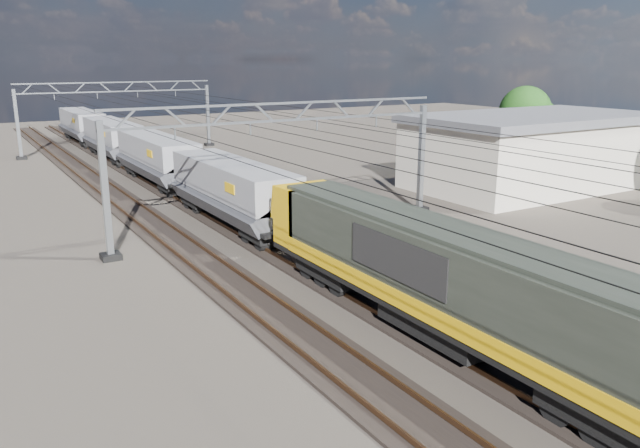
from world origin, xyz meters
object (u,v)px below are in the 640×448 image
hopper_wagon_lead (232,188)px  hopper_wagon_fourth (82,124)px  hopper_wagon_third (112,137)px  hopper_wagon_mid (157,156)px  locomotive (446,277)px  industrial_shed (533,150)px  catenary_gantry_mid (285,162)px  catenary_gantry_far (119,114)px  tree_far (529,114)px

hopper_wagon_lead → hopper_wagon_fourth: 42.60m
hopper_wagon_lead → hopper_wagon_third: same height
hopper_wagon_lead → hopper_wagon_mid: 14.20m
locomotive → hopper_wagon_fourth: locomotive is taller
hopper_wagon_mid → hopper_wagon_third: (0.00, 14.20, 0.00)m
locomotive → industrial_shed: size_ratio=1.13×
catenary_gantry_mid → industrial_shed: catenary_gantry_mid is taller
catenary_gantry_far → tree_far: (30.32, -26.21, 0.55)m
catenary_gantry_far → industrial_shed: size_ratio=1.07×
industrial_shed → tree_far: size_ratio=2.66×
tree_far → catenary_gantry_far: bearing=139.2°
catenary_gantry_far → hopper_wagon_fourth: size_ratio=1.53×
catenary_gantry_far → locomotive: bearing=-92.2°
catenary_gantry_far → hopper_wagon_fourth: bearing=102.2°
hopper_wagon_mid → industrial_shed: bearing=-31.8°
hopper_wagon_third → hopper_wagon_fourth: 14.20m
industrial_shed → tree_far: tree_far is taller
hopper_wagon_lead → hopper_wagon_mid: same height
catenary_gantry_mid → catenary_gantry_far: size_ratio=1.00×
hopper_wagon_third → hopper_wagon_fourth: bearing=90.0°
hopper_wagon_third → industrial_shed: (24.00, -29.06, 0.49)m
industrial_shed → catenary_gantry_far: bearing=122.9°
hopper_wagon_mid → hopper_wagon_lead: bearing=-90.0°
locomotive → tree_far: tree_far is taller
hopper_wagon_mid → hopper_wagon_third: bearing=90.0°
catenary_gantry_far → locomotive: (-2.00, -51.03, -1.58)m
hopper_wagon_mid → industrial_shed: size_ratio=0.70×
catenary_gantry_mid → hopper_wagon_third: catenary_gantry_mid is taller
tree_far → catenary_gantry_mid: bearing=-162.1°
catenary_gantry_mid → tree_far: catenary_gantry_mid is taller
tree_far → hopper_wagon_lead: bearing=-167.6°
catenary_gantry_far → hopper_wagon_mid: 19.32m
hopper_wagon_mid → hopper_wagon_fourth: 28.40m
hopper_wagon_lead → industrial_shed: (24.00, -0.66, 0.49)m
hopper_wagon_third → tree_far: tree_far is taller
hopper_wagon_third → hopper_wagon_fourth: size_ratio=1.00×
hopper_wagon_fourth → tree_far: size_ratio=1.86×
hopper_wagon_mid → tree_far: bearing=-12.3°
hopper_wagon_lead → industrial_shed: size_ratio=0.70×
locomotive → catenary_gantry_far: bearing=87.8°
locomotive → hopper_wagon_third: 46.10m
catenary_gantry_mid → hopper_wagon_third: size_ratio=1.53×
locomotive → tree_far: 40.81m
hopper_wagon_mid → tree_far: tree_far is taller
locomotive → hopper_wagon_third: locomotive is taller
catenary_gantry_mid → industrial_shed: size_ratio=1.07×
hopper_wagon_mid → hopper_wagon_fourth: size_ratio=1.00×
locomotive → hopper_wagon_mid: (-0.00, 31.90, -0.09)m
catenary_gantry_mid → hopper_wagon_third: bearing=93.7°
hopper_wagon_mid → hopper_wagon_fourth: bearing=90.0°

